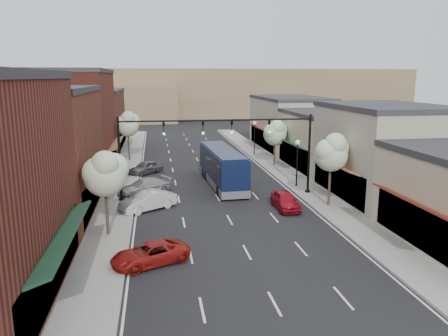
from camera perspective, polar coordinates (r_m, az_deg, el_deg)
name	(u,v)px	position (r m, az deg, el deg)	size (l,w,h in m)	color
ground	(235,229)	(29.75, 1.39, -8.01)	(160.00, 160.00, 0.00)	black
sidewalk_left	(125,174)	(47.21, -12.84, -0.73)	(2.80, 73.00, 0.15)	gray
sidewalk_right	(279,169)	(48.99, 7.15, -0.07)	(2.80, 73.00, 0.15)	gray
curb_left	(138,173)	(47.13, -11.15, -0.68)	(0.25, 73.00, 0.17)	gray
curb_right	(266,169)	(48.63, 5.56, -0.13)	(0.25, 73.00, 0.17)	gray
bldg_left_midnear	(30,152)	(35.16, -23.98, 1.90)	(10.14, 14.10, 9.40)	brown
bldg_left_midfar	(66,123)	(48.61, -19.93, 5.58)	(10.14, 14.10, 10.90)	maroon
bldg_left_far	(89,120)	(64.44, -17.24, 6.00)	(10.14, 18.10, 8.40)	brown
bldg_right_midnear	(383,152)	(38.94, 20.01, 1.96)	(9.14, 12.10, 7.90)	#A09889
bldg_right_midfar	(327,141)	(49.74, 13.29, 3.49)	(9.14, 12.10, 6.40)	#B4AC8F
bldg_right_far	(289,123)	(62.75, 8.49, 5.80)	(9.14, 16.10, 7.40)	#A09889
hill_far	(173,93)	(117.70, -6.66, 9.74)	(120.00, 30.00, 12.00)	#7A6647
hill_near	(66,104)	(107.55, -19.90, 7.87)	(50.00, 20.00, 8.00)	#7A6647
signal_mast_right	(283,142)	(37.50, 7.69, 3.33)	(8.22, 0.46, 7.00)	black
signal_mast_left	(149,146)	(35.94, -9.78, 2.89)	(8.22, 0.46, 7.00)	black
tree_right_near	(332,151)	(34.68, 13.92, 2.11)	(2.85, 2.65, 5.95)	#47382B
tree_right_far	(276,132)	(49.71, 6.74, 4.69)	(2.85, 2.65, 5.43)	#47382B
tree_left_near	(105,173)	(28.25, -15.24, -0.59)	(2.85, 2.65, 5.69)	#47382B
tree_left_far	(128,124)	(53.83, -12.42, 5.69)	(2.85, 2.65, 6.13)	#47382B
lamp_post_near	(297,155)	(40.77, 9.56, 1.64)	(0.44, 0.44, 4.44)	black
lamp_post_far	(255,132)	(57.44, 4.02, 4.70)	(0.44, 0.44, 4.44)	black
coach_bus	(222,166)	(41.11, -0.25, 0.20)	(3.06, 11.45, 3.47)	#0D1737
red_hatchback	(285,200)	(34.30, 8.01, -4.20)	(1.64, 4.07, 1.39)	maroon
parked_car_a	(150,254)	(24.64, -9.65, -11.01)	(1.98, 4.30, 1.20)	maroon
parked_car_b	(148,201)	(34.18, -9.93, -4.24)	(1.56, 4.49, 1.48)	silver
parked_car_c	(144,187)	(38.71, -10.40, -2.43)	(1.94, 4.77, 1.38)	#A3A2A8
parked_car_d	(146,167)	(46.88, -10.20, 0.07)	(1.65, 4.09, 1.40)	#505157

